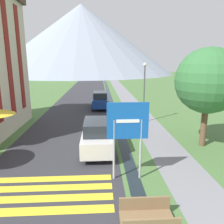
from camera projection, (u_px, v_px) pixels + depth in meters
ground_plane at (102, 108)px, 24.20m from camera, size 160.00×160.00×0.00m
road at (85, 94)px, 33.78m from camera, size 6.40×60.00×0.01m
footpath at (124, 94)px, 34.12m from camera, size 2.20×60.00×0.01m
drainage_channel at (109, 94)px, 33.99m from camera, size 0.60×60.00×0.00m
crosswalk_marking at (43, 193)px, 8.49m from camera, size 5.44×2.54×0.01m
mountain_distant at (82, 40)px, 88.82m from camera, size 73.21×73.21×27.12m
road_sign at (128, 129)px, 9.07m from camera, size 1.74×0.11×3.40m
footbridge at (148, 219)px, 6.78m from camera, size 1.70×1.10×0.65m
parked_car_near at (97, 135)px, 12.38m from camera, size 1.79×4.15×1.82m
parked_car_far at (100, 100)px, 23.59m from camera, size 1.78×3.99×1.82m
streetlamp at (144, 88)px, 17.76m from camera, size 0.28×0.28×4.89m
tree_by_path at (208, 81)px, 12.46m from camera, size 3.77×3.77×5.81m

